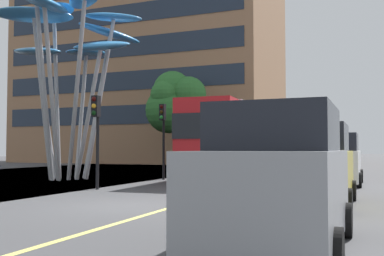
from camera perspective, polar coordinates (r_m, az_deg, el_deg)
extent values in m
cube|color=#424244|center=(12.37, -7.85, -9.96)|extent=(120.00, 240.00, 0.10)
cube|color=#E0D666|center=(11.82, -2.74, -10.10)|extent=(0.16, 144.00, 0.01)
cube|color=red|center=(23.27, 5.17, -1.48)|extent=(3.03, 11.04, 3.28)
cube|color=black|center=(23.29, 5.16, -0.35)|extent=(3.06, 11.15, 1.05)
cube|color=yellow|center=(28.61, 7.68, 1.01)|extent=(1.34, 0.17, 0.36)
cube|color=#B2B2B7|center=(23.37, 5.15, 2.84)|extent=(2.03, 3.92, 0.24)
cylinder|color=black|center=(26.38, 9.47, -4.86)|extent=(0.33, 0.97, 0.96)
cylinder|color=black|center=(26.87, 4.35, -4.85)|extent=(0.33, 0.97, 0.96)
cylinder|color=black|center=(20.10, 6.55, -5.60)|extent=(0.33, 0.97, 0.96)
cylinder|color=black|center=(20.74, -0.03, -5.53)|extent=(0.33, 0.97, 0.96)
cylinder|color=#9EA0A5|center=(22.63, -12.97, 1.91)|extent=(1.44, 0.43, 6.62)
ellipsoid|color=#4299E0|center=(22.87, -11.47, 10.19)|extent=(3.16, 1.99, 0.79)
cylinder|color=#9EA0A5|center=(23.44, -11.59, 3.92)|extent=(1.28, 1.18, 8.39)
ellipsoid|color=#388EDB|center=(24.37, -9.88, 13.68)|extent=(2.99, 2.85, 0.42)
cylinder|color=#9EA0A5|center=(24.13, -11.88, 3.04)|extent=(0.86, 1.67, 7.81)
ellipsoid|color=#388EDB|center=(25.23, -10.31, 11.75)|extent=(2.89, 4.14, 1.01)
cylinder|color=#9EA0A5|center=(24.52, -13.87, 1.78)|extent=(0.38, 1.20, 6.79)
ellipsoid|color=#388EDB|center=(25.43, -13.27, 9.32)|extent=(2.17, 3.62, 0.86)
cylinder|color=#9EA0A5|center=(24.35, -16.83, 4.26)|extent=(1.07, 0.66, 8.82)
ellipsoid|color=#388EDB|center=(25.64, -17.14, 13.98)|extent=(3.87, 2.91, 0.61)
cylinder|color=#9EA0A5|center=(24.42, -18.07, 1.76)|extent=(1.78, 0.56, 6.73)
ellipsoid|color=#4CA3E5|center=(25.50, -19.08, 9.18)|extent=(3.69, 2.15, 0.79)
cylinder|color=#9EA0A5|center=(23.34, -18.48, 3.75)|extent=(1.05, 0.79, 8.15)
ellipsoid|color=#4CA3E5|center=(24.18, -19.46, 13.37)|extent=(4.05, 3.43, 0.66)
cylinder|color=#9EA0A5|center=(22.45, -18.30, 5.02)|extent=(0.49, 1.29, 8.96)
cylinder|color=#9EA0A5|center=(21.75, -17.41, 4.08)|extent=(0.59, 1.84, 8.09)
ellipsoid|color=#388EDB|center=(21.88, -18.27, 14.85)|extent=(2.27, 3.95, 0.96)
cylinder|color=#9EA0A5|center=(21.86, -14.47, 4.50)|extent=(2.01, 1.55, 8.47)
cylinder|color=black|center=(17.24, -11.90, -1.82)|extent=(0.12, 0.12, 3.51)
cube|color=black|center=(17.19, -12.12, 2.72)|extent=(0.28, 0.24, 0.80)
sphere|color=#390706|center=(17.11, -12.36, 3.62)|extent=(0.18, 0.18, 0.18)
sphere|color=orange|center=(17.08, -12.36, 2.75)|extent=(0.18, 0.18, 0.18)
sphere|color=black|center=(17.06, -12.37, 1.88)|extent=(0.18, 0.18, 0.18)
cylinder|color=black|center=(22.19, -3.63, -1.77)|extent=(0.12, 0.12, 3.72)
cube|color=black|center=(22.13, -3.77, 2.02)|extent=(0.28, 0.24, 0.80)
sphere|color=#390706|center=(22.04, -3.92, 2.72)|extent=(0.18, 0.18, 0.18)
sphere|color=#3A2707|center=(22.01, -3.92, 2.04)|extent=(0.18, 0.18, 0.18)
sphere|color=green|center=(21.99, -3.92, 1.37)|extent=(0.18, 0.18, 0.18)
cylinder|color=black|center=(27.07, 0.57, -1.88)|extent=(0.12, 0.12, 3.76)
cube|color=black|center=(26.99, 0.46, 1.27)|extent=(0.28, 0.24, 0.80)
sphere|color=red|center=(26.89, 0.36, 1.84)|extent=(0.18, 0.18, 0.18)
sphere|color=#3A2707|center=(26.87, 0.36, 1.29)|extent=(0.18, 0.18, 0.18)
sphere|color=black|center=(26.86, 0.36, 0.73)|extent=(0.18, 0.18, 0.18)
cylinder|color=black|center=(31.13, 3.26, -2.21)|extent=(0.12, 0.12, 3.49)
cube|color=black|center=(31.03, 3.17, 0.27)|extent=(0.28, 0.24, 0.80)
sphere|color=#390706|center=(30.93, 3.10, 0.77)|extent=(0.18, 0.18, 0.18)
sphere|color=orange|center=(30.91, 3.10, 0.29)|extent=(0.18, 0.18, 0.18)
sphere|color=black|center=(30.90, 3.10, -0.20)|extent=(0.18, 0.18, 0.18)
cube|color=gray|center=(7.14, 10.87, -8.17)|extent=(1.85, 4.18, 1.33)
cube|color=black|center=(7.11, 10.80, -0.08)|extent=(1.71, 2.30, 0.69)
cylinder|color=black|center=(8.37, 19.00, -10.98)|extent=(0.20, 0.60, 0.60)
cylinder|color=black|center=(8.67, 6.43, -10.81)|extent=(0.20, 0.60, 0.60)
cylinder|color=black|center=(5.83, 17.68, -14.78)|extent=(0.20, 0.60, 0.60)
cylinder|color=black|center=(6.24, -0.10, -14.07)|extent=(0.20, 0.60, 0.60)
cube|color=gold|center=(12.79, 15.20, -5.73)|extent=(1.89, 4.41, 1.28)
cube|color=black|center=(12.77, 15.14, -1.19)|extent=(1.74, 2.42, 0.74)
cylinder|color=black|center=(14.11, 19.73, -7.49)|extent=(0.20, 0.60, 0.60)
cylinder|color=black|center=(14.31, 12.06, -7.51)|extent=(0.20, 0.60, 0.60)
cylinder|color=black|center=(11.39, 19.21, -8.71)|extent=(0.20, 0.60, 0.60)
cylinder|color=black|center=(11.64, 9.75, -8.68)|extent=(0.20, 0.60, 0.60)
cube|color=silver|center=(20.22, 18.05, -4.55)|extent=(1.75, 4.55, 1.26)
cube|color=black|center=(20.21, 18.01, -1.72)|extent=(1.61, 2.50, 0.74)
cylinder|color=black|center=(21.62, 20.64, -5.72)|extent=(0.20, 0.60, 0.60)
cylinder|color=black|center=(21.73, 16.01, -5.77)|extent=(0.20, 0.60, 0.60)
cylinder|color=black|center=(18.80, 20.46, -6.22)|extent=(0.20, 0.60, 0.60)
cylinder|color=black|center=(18.92, 15.13, -6.27)|extent=(0.20, 0.60, 0.60)
cylinder|color=brown|center=(37.83, -1.64, -1.97)|extent=(0.49, 0.49, 3.90)
sphere|color=#2D6B2D|center=(38.13, -2.50, 4.80)|extent=(3.28, 3.28, 3.28)
sphere|color=#2D6B2D|center=(37.38, -0.45, 4.31)|extent=(2.96, 2.96, 2.96)
sphere|color=#2D6B2D|center=(38.11, -2.68, 3.14)|extent=(3.27, 3.27, 3.27)
sphere|color=#2D6B2D|center=(37.35, -3.40, 4.22)|extent=(2.50, 2.50, 2.50)
sphere|color=#2D6B2D|center=(37.82, -2.96, 2.30)|extent=(3.95, 3.95, 3.95)
cylinder|color=brown|center=(42.26, 2.52, -2.94)|extent=(0.32, 0.32, 2.57)
sphere|color=#286028|center=(42.46, 2.28, 0.00)|extent=(3.25, 3.25, 3.25)
sphere|color=#286028|center=(41.38, 2.24, 1.58)|extent=(2.53, 2.53, 2.53)
sphere|color=#286028|center=(42.32, 2.16, 1.54)|extent=(3.13, 3.13, 3.13)
cube|color=#936B4C|center=(52.73, -5.04, 10.27)|extent=(27.72, 15.74, 26.55)
cube|color=#1E2838|center=(44.64, -9.67, 1.64)|extent=(26.05, 0.08, 1.86)
cube|color=#1E2838|center=(45.01, -9.63, 5.86)|extent=(26.05, 0.08, 1.86)
cube|color=#1E2838|center=(45.61, -9.60, 9.99)|extent=(26.05, 0.08, 1.86)
cube|color=#1E2838|center=(46.44, -9.57, 13.99)|extent=(26.05, 0.08, 1.86)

